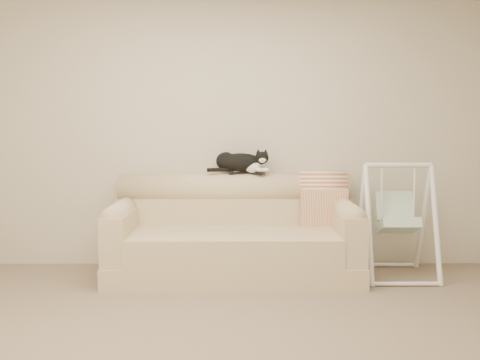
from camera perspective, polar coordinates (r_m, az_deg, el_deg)
The scene contains 8 objects.
ground_plane at distance 3.40m, azimuth -1.59°, elevation -17.41°, with size 5.00×5.00×0.00m, color #746353.
room_shell at distance 3.14m, azimuth -1.67°, elevation 9.19°, with size 5.04×4.04×2.60m.
sofa at distance 4.85m, azimuth -0.63°, elevation -6.04°, with size 2.20×0.93×0.90m.
remote_a at distance 5.01m, azimuth -0.18°, elevation 0.81°, with size 0.18×0.12×0.03m.
remote_b at distance 4.98m, azimuth 1.74°, elevation 0.76°, with size 0.16×0.14×0.02m.
tuxedo_cat at distance 5.01m, azimuth 0.07°, elevation 1.92°, with size 0.58×0.24×0.23m.
throw_blanket at distance 5.07m, azimuth 8.73°, elevation -1.29°, with size 0.43×0.38×0.58m.
baby_swing at distance 4.97m, azimuth 16.38°, elevation -4.09°, with size 0.62×0.67×1.03m.
Camera 1 is at (0.08, -3.13, 1.34)m, focal length 40.00 mm.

